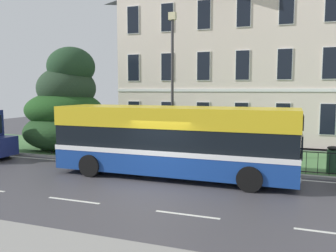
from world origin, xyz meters
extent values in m
cube|color=#413F44|center=(0.00, 0.00, -0.03)|extent=(60.00, 56.00, 0.06)
cube|color=silver|center=(0.00, 3.65, 0.00)|extent=(54.00, 0.14, 0.01)
cube|color=silver|center=(-2.00, -1.80, 0.00)|extent=(2.00, 0.12, 0.01)
cube|color=silver|center=(2.00, -1.80, 0.00)|extent=(2.00, 0.12, 0.01)
cube|color=silver|center=(6.00, -1.80, 0.00)|extent=(2.00, 0.12, 0.01)
cube|color=#9E9E99|center=(0.00, 4.12, 0.06)|extent=(57.00, 0.24, 0.12)
cube|color=#497841|center=(0.00, 7.37, 0.06)|extent=(57.00, 6.26, 0.12)
cube|color=beige|center=(0.46, 15.53, 5.56)|extent=(15.45, 8.16, 10.88)
cube|color=white|center=(0.46, 11.42, 3.71)|extent=(15.45, 0.06, 0.20)
cube|color=#2D333D|center=(0.46, 11.41, 1.22)|extent=(1.10, 0.06, 2.20)
cube|color=white|center=(-5.97, 11.41, 1.96)|extent=(0.94, 0.04, 1.95)
cube|color=black|center=(-5.97, 11.39, 1.96)|extent=(0.84, 0.03, 1.85)
cube|color=white|center=(-3.40, 11.41, 1.96)|extent=(0.94, 0.04, 1.95)
cube|color=black|center=(-3.40, 11.39, 1.96)|extent=(0.84, 0.03, 1.85)
cube|color=white|center=(-0.82, 11.41, 1.96)|extent=(0.94, 0.04, 1.95)
cube|color=black|center=(-0.82, 11.39, 1.96)|extent=(0.84, 0.03, 1.85)
cube|color=white|center=(1.75, 11.41, 1.96)|extent=(0.94, 0.04, 1.95)
cube|color=black|center=(1.75, 11.39, 1.96)|extent=(0.84, 0.03, 1.85)
cube|color=white|center=(4.33, 11.41, 1.96)|extent=(0.94, 0.04, 1.95)
cube|color=black|center=(4.33, 11.39, 1.96)|extent=(0.84, 0.03, 1.85)
cube|color=white|center=(6.90, 11.41, 1.96)|extent=(0.94, 0.04, 1.95)
cube|color=black|center=(6.90, 11.39, 1.96)|extent=(0.84, 0.03, 1.85)
cube|color=white|center=(-5.97, 11.41, 5.31)|extent=(0.94, 0.04, 1.95)
cube|color=black|center=(-5.97, 11.39, 5.31)|extent=(0.84, 0.03, 1.85)
cube|color=white|center=(-3.40, 11.41, 5.31)|extent=(0.94, 0.04, 1.95)
cube|color=black|center=(-3.40, 11.39, 5.31)|extent=(0.84, 0.03, 1.85)
cube|color=white|center=(-0.82, 11.41, 5.31)|extent=(0.94, 0.04, 1.95)
cube|color=black|center=(-0.82, 11.39, 5.31)|extent=(0.84, 0.03, 1.85)
cube|color=white|center=(1.75, 11.41, 5.31)|extent=(0.94, 0.04, 1.95)
cube|color=black|center=(1.75, 11.39, 5.31)|extent=(0.84, 0.03, 1.85)
cube|color=white|center=(4.33, 11.41, 5.31)|extent=(0.94, 0.04, 1.95)
cube|color=black|center=(4.33, 11.39, 5.31)|extent=(0.84, 0.03, 1.85)
cube|color=white|center=(6.90, 11.41, 5.31)|extent=(0.94, 0.04, 1.95)
cube|color=black|center=(6.90, 11.39, 5.31)|extent=(0.84, 0.03, 1.85)
cube|color=white|center=(-5.97, 11.41, 8.65)|extent=(0.94, 0.04, 1.95)
cube|color=black|center=(-5.97, 11.39, 8.65)|extent=(0.84, 0.03, 1.85)
cube|color=white|center=(-3.40, 11.41, 8.65)|extent=(0.94, 0.04, 1.95)
cube|color=black|center=(-3.40, 11.39, 8.65)|extent=(0.84, 0.03, 1.85)
cube|color=white|center=(-0.82, 11.41, 8.65)|extent=(0.94, 0.04, 1.95)
cube|color=black|center=(-0.82, 11.39, 8.65)|extent=(0.84, 0.03, 1.85)
cube|color=white|center=(1.75, 11.41, 8.65)|extent=(0.94, 0.04, 1.95)
cube|color=black|center=(1.75, 11.39, 8.65)|extent=(0.84, 0.03, 1.85)
cube|color=white|center=(4.33, 11.41, 8.65)|extent=(0.94, 0.04, 1.95)
cube|color=black|center=(4.33, 11.39, 8.65)|extent=(0.84, 0.03, 1.85)
cube|color=white|center=(6.90, 11.41, 8.65)|extent=(0.94, 0.04, 1.95)
cube|color=black|center=(6.90, 11.39, 8.65)|extent=(0.84, 0.03, 1.85)
cube|color=black|center=(0.46, 4.40, 1.07)|extent=(16.51, 0.04, 0.04)
cube|color=black|center=(0.46, 4.40, 0.20)|extent=(16.51, 0.04, 0.04)
cylinder|color=black|center=(-7.79, 4.40, 0.59)|extent=(0.02, 0.02, 0.95)
cylinder|color=black|center=(-7.33, 4.40, 0.59)|extent=(0.02, 0.02, 0.95)
cylinder|color=black|center=(-6.88, 4.40, 0.59)|extent=(0.02, 0.02, 0.95)
cylinder|color=black|center=(-6.42, 4.40, 0.59)|extent=(0.02, 0.02, 0.95)
cylinder|color=black|center=(-5.96, 4.40, 0.59)|extent=(0.02, 0.02, 0.95)
cylinder|color=black|center=(-5.50, 4.40, 0.59)|extent=(0.02, 0.02, 0.95)
cylinder|color=black|center=(-5.04, 4.40, 0.59)|extent=(0.02, 0.02, 0.95)
cylinder|color=black|center=(-4.58, 4.40, 0.59)|extent=(0.02, 0.02, 0.95)
cylinder|color=black|center=(-4.12, 4.40, 0.59)|extent=(0.02, 0.02, 0.95)
cylinder|color=black|center=(-3.66, 4.40, 0.59)|extent=(0.02, 0.02, 0.95)
cylinder|color=black|center=(-3.21, 4.40, 0.59)|extent=(0.02, 0.02, 0.95)
cylinder|color=black|center=(-2.75, 4.40, 0.59)|extent=(0.02, 0.02, 0.95)
cylinder|color=black|center=(-2.29, 4.40, 0.59)|extent=(0.02, 0.02, 0.95)
cylinder|color=black|center=(-1.83, 4.40, 0.59)|extent=(0.02, 0.02, 0.95)
cylinder|color=black|center=(-1.37, 4.40, 0.59)|extent=(0.02, 0.02, 0.95)
cylinder|color=black|center=(-0.91, 4.40, 0.59)|extent=(0.02, 0.02, 0.95)
cylinder|color=black|center=(-0.45, 4.40, 0.59)|extent=(0.02, 0.02, 0.95)
cylinder|color=black|center=(0.01, 4.40, 0.59)|extent=(0.02, 0.02, 0.95)
cylinder|color=black|center=(0.46, 4.40, 0.59)|extent=(0.02, 0.02, 0.95)
cylinder|color=black|center=(0.92, 4.40, 0.59)|extent=(0.02, 0.02, 0.95)
cylinder|color=black|center=(1.38, 4.40, 0.59)|extent=(0.02, 0.02, 0.95)
cylinder|color=black|center=(1.84, 4.40, 0.59)|extent=(0.02, 0.02, 0.95)
cylinder|color=black|center=(2.30, 4.40, 0.59)|extent=(0.02, 0.02, 0.95)
cylinder|color=black|center=(2.76, 4.40, 0.59)|extent=(0.02, 0.02, 0.95)
cylinder|color=black|center=(3.22, 4.40, 0.59)|extent=(0.02, 0.02, 0.95)
cylinder|color=black|center=(3.68, 4.40, 0.59)|extent=(0.02, 0.02, 0.95)
cylinder|color=black|center=(4.13, 4.40, 0.59)|extent=(0.02, 0.02, 0.95)
cylinder|color=black|center=(4.59, 4.40, 0.59)|extent=(0.02, 0.02, 0.95)
cylinder|color=black|center=(5.05, 4.40, 0.59)|extent=(0.02, 0.02, 0.95)
cylinder|color=black|center=(5.51, 4.40, 0.59)|extent=(0.02, 0.02, 0.95)
cylinder|color=black|center=(5.97, 4.40, 0.59)|extent=(0.02, 0.02, 0.95)
cylinder|color=black|center=(6.43, 4.40, 0.59)|extent=(0.02, 0.02, 0.95)
cylinder|color=#423328|center=(-8.34, 6.78, 0.86)|extent=(0.48, 0.48, 1.47)
ellipsoid|color=#21411F|center=(-8.37, 6.54, 1.15)|extent=(5.04, 5.04, 2.40)
ellipsoid|color=#1D451A|center=(-8.57, 6.74, 2.49)|extent=(4.73, 4.73, 2.30)
ellipsoid|color=#233724|center=(-8.50, 6.94, 3.82)|extent=(3.64, 3.64, 2.72)
ellipsoid|color=#1E3A22|center=(-8.15, 6.99, 5.16)|extent=(2.94, 2.94, 2.42)
cube|color=navy|center=(0.11, 2.39, 0.75)|extent=(10.21, 2.47, 0.99)
cube|color=white|center=(0.11, 2.39, 1.21)|extent=(10.23, 2.49, 0.20)
cube|color=black|center=(0.11, 2.39, 1.71)|extent=(10.13, 2.43, 0.93)
cube|color=gold|center=(0.11, 2.39, 2.59)|extent=(10.21, 2.47, 0.82)
cube|color=black|center=(5.23, 2.40, 1.67)|extent=(0.06, 2.05, 0.86)
cube|color=black|center=(5.23, 2.40, 2.55)|extent=(0.06, 1.76, 0.53)
cylinder|color=silver|center=(5.23, 3.18, 0.48)|extent=(0.04, 0.20, 0.20)
cylinder|color=silver|center=(5.23, 1.62, 0.48)|extent=(0.04, 0.20, 0.20)
cylinder|color=black|center=(3.47, 3.57, 0.48)|extent=(0.96, 0.30, 0.96)
cylinder|color=black|center=(3.48, 1.22, 0.48)|extent=(0.96, 0.30, 0.96)
cylinder|color=black|center=(-3.26, 3.55, 0.48)|extent=(0.96, 0.30, 0.96)
cylinder|color=black|center=(-3.25, 1.21, 0.48)|extent=(0.96, 0.30, 0.96)
cylinder|color=black|center=(-10.08, 3.43, 0.34)|extent=(0.68, 0.23, 0.68)
cylinder|color=#333338|center=(-0.83, 5.05, 3.63)|extent=(0.14, 0.14, 7.02)
cube|color=beige|center=(-0.83, 5.05, 7.32)|extent=(0.36, 0.24, 0.36)
cylinder|color=#23472D|center=(6.58, 4.87, 0.63)|extent=(0.47, 0.47, 1.02)
ellipsoid|color=black|center=(6.58, 4.87, 1.22)|extent=(0.48, 0.48, 0.17)
camera|label=1|loc=(4.84, -11.42, 3.72)|focal=37.01mm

